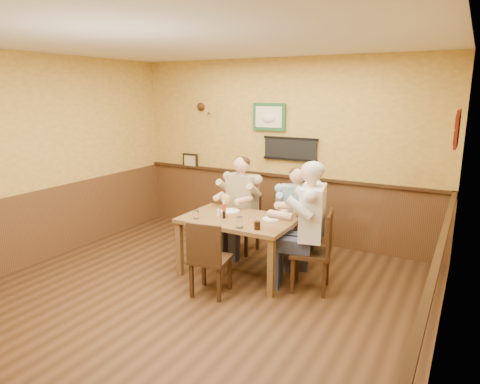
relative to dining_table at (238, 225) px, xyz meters
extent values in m
plane|color=#362110|center=(-0.11, -0.92, -0.66)|extent=(5.00, 5.00, 0.00)
cube|color=silver|center=(-0.11, -0.92, 2.14)|extent=(5.00, 5.00, 0.02)
cube|color=gold|center=(-0.11, 1.58, 0.74)|extent=(5.00, 0.02, 2.80)
cube|color=gold|center=(-2.61, -0.92, 0.74)|extent=(0.02, 5.00, 2.80)
cube|color=gold|center=(2.39, -0.92, 0.74)|extent=(0.02, 5.00, 2.80)
cube|color=brown|center=(-0.11, 1.56, -0.16)|extent=(5.00, 0.02, 1.00)
cube|color=brown|center=(2.37, -0.92, -0.16)|extent=(0.02, 5.00, 1.00)
cube|color=black|center=(0.05, 1.54, 0.79)|extent=(0.88, 0.03, 0.34)
cube|color=#1D5629|center=(-0.31, 1.54, 1.26)|extent=(0.54, 0.03, 0.42)
cube|color=black|center=(-1.81, 1.54, 0.46)|extent=(0.30, 0.03, 0.26)
cube|color=maroon|center=(2.35, 0.13, 1.29)|extent=(0.03, 0.48, 0.36)
cube|color=brown|center=(0.00, 0.00, 0.07)|extent=(1.40, 0.90, 0.05)
cube|color=brown|center=(-0.64, -0.39, -0.31)|extent=(0.07, 0.07, 0.70)
cube|color=brown|center=(0.64, -0.39, -0.31)|extent=(0.07, 0.07, 0.70)
cube|color=brown|center=(-0.64, 0.39, -0.31)|extent=(0.07, 0.07, 0.70)
cube|color=brown|center=(0.64, 0.39, -0.31)|extent=(0.07, 0.07, 0.70)
cylinder|color=white|center=(-0.45, -0.29, 0.15)|extent=(0.07, 0.07, 0.11)
cylinder|color=white|center=(0.21, -0.34, 0.16)|extent=(0.09, 0.09, 0.13)
cylinder|color=black|center=(0.42, -0.30, 0.14)|extent=(0.08, 0.08, 0.10)
cylinder|color=#BC3514|center=(-0.16, -0.08, 0.19)|extent=(0.06, 0.06, 0.20)
cylinder|color=white|center=(-0.26, -0.05, 0.14)|extent=(0.04, 0.04, 0.09)
cylinder|color=black|center=(-0.15, -0.11, 0.13)|extent=(0.04, 0.04, 0.08)
cylinder|color=white|center=(-0.24, 0.20, 0.10)|extent=(0.25, 0.25, 0.02)
cylinder|color=silver|center=(0.39, 0.13, 0.10)|extent=(0.29, 0.29, 0.01)
camera|label=1|loc=(2.51, -4.51, 1.64)|focal=32.00mm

